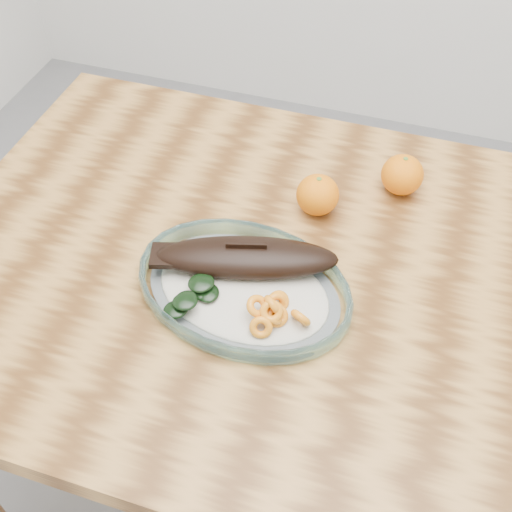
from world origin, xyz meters
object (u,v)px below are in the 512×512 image
object	(u,v)px
orange_left	(318,195)
orange_right	(402,175)
dining_table	(305,314)
plated_meal	(244,284)

from	to	relation	value
orange_left	orange_right	distance (m)	0.15
orange_left	orange_right	world-z (taller)	same
orange_left	dining_table	bearing A→B (deg)	-80.63
dining_table	plated_meal	bearing A→B (deg)	-143.09
dining_table	orange_left	bearing A→B (deg)	99.37
dining_table	plated_meal	xyz separation A→B (m)	(-0.08, -0.06, 0.12)
dining_table	orange_right	xyz separation A→B (m)	(0.10, 0.23, 0.13)
plated_meal	orange_right	size ratio (longest dim) A/B	9.24
dining_table	plated_meal	size ratio (longest dim) A/B	1.82
plated_meal	orange_left	xyz separation A→B (m)	(0.06, 0.20, 0.02)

